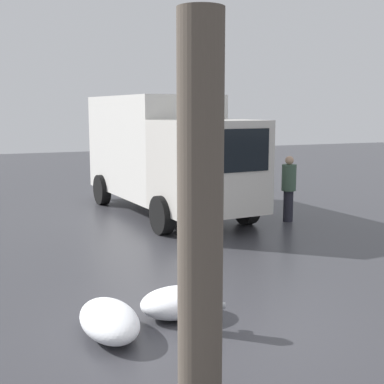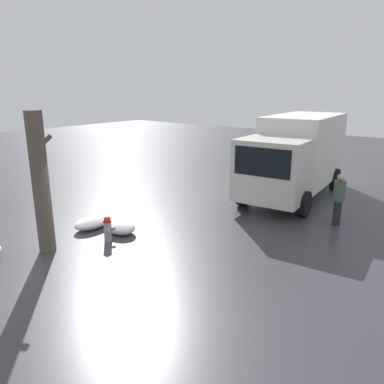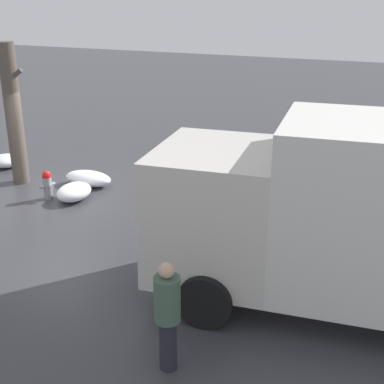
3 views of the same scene
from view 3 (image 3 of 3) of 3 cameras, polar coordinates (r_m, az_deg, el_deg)
name	(u,v)px [view 3 (image 3 of 3)]	position (r m, az deg, el deg)	size (l,w,h in m)	color
ground_plane	(49,199)	(14.15, -15.01, -0.69)	(60.00, 60.00, 0.00)	#38383D
fire_hydrant	(48,185)	(14.01, -15.15, 0.78)	(0.34, 0.42, 0.76)	gray
tree_trunk	(14,115)	(15.05, -18.49, 7.84)	(0.67, 0.44, 3.77)	brown
delivery_truck	(371,216)	(8.82, 18.55, -2.47)	(6.85, 3.04, 3.22)	beige
pedestrian	(167,313)	(7.50, -2.64, -12.74)	(0.37, 0.37, 1.69)	#23232D
snow_pile_by_hydrant	(88,178)	(14.77, -11.02, 1.43)	(1.35, 0.72, 0.40)	white
snow_pile_curbside	(6,161)	(16.99, -19.27, 3.17)	(0.91, 0.91, 0.36)	white
snow_pile_by_tree	(74,192)	(13.86, -12.47, 0.01)	(0.77, 1.05, 0.42)	white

